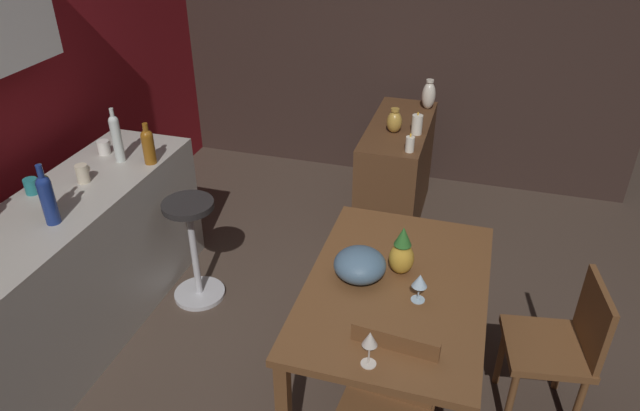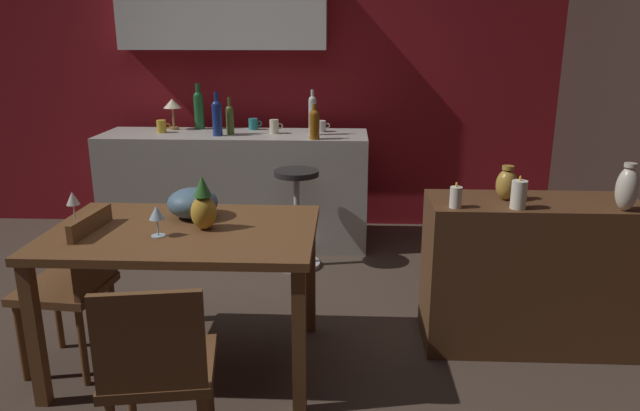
% 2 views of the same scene
% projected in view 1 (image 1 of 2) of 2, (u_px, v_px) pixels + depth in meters
% --- Properties ---
extents(ground_plane, '(9.00, 9.00, 0.00)m').
position_uv_depth(ground_plane, '(330.00, 367.00, 3.34)').
color(ground_plane, '#47382D').
extents(wall_side_right, '(0.10, 4.40, 2.60)m').
position_uv_depth(wall_side_right, '(379.00, 29.00, 4.84)').
color(wall_side_right, '#33231E').
rests_on(wall_side_right, ground_plane).
extents(dining_table, '(1.29, 0.87, 0.74)m').
position_uv_depth(dining_table, '(395.00, 298.00, 2.86)').
color(dining_table, brown).
rests_on(dining_table, ground_plane).
extents(kitchen_counter, '(2.10, 0.60, 0.90)m').
position_uv_depth(kitchen_counter, '(68.00, 276.00, 3.34)').
color(kitchen_counter, '#B2ADA3').
rests_on(kitchen_counter, ground_plane).
extents(sideboard_cabinet, '(1.10, 0.44, 0.82)m').
position_uv_depth(sideboard_cabinet, '(396.00, 173.00, 4.52)').
color(sideboard_cabinet, '#56351E').
rests_on(sideboard_cabinet, ground_plane).
extents(chair_by_doorway, '(0.46, 0.46, 0.83)m').
position_uv_depth(chair_by_doorway, '(560.00, 344.00, 2.85)').
color(chair_by_doorway, brown).
rests_on(chair_by_doorway, ground_plane).
extents(bar_stool, '(0.34, 0.34, 0.73)m').
position_uv_depth(bar_stool, '(194.00, 248.00, 3.69)').
color(bar_stool, '#262323').
rests_on(bar_stool, ground_plane).
extents(wine_glass_left, '(0.07, 0.07, 0.17)m').
position_uv_depth(wine_glass_left, '(370.00, 340.00, 2.30)').
color(wine_glass_left, silver).
rests_on(wine_glass_left, dining_table).
extents(wine_glass_right, '(0.07, 0.07, 0.15)m').
position_uv_depth(wine_glass_right, '(420.00, 282.00, 2.66)').
color(wine_glass_right, silver).
rests_on(wine_glass_right, dining_table).
extents(pineapple_centerpiece, '(0.13, 0.13, 0.27)m').
position_uv_depth(pineapple_centerpiece, '(402.00, 253.00, 2.84)').
color(pineapple_centerpiece, gold).
rests_on(pineapple_centerpiece, dining_table).
extents(fruit_bowl, '(0.26, 0.26, 0.15)m').
position_uv_depth(fruit_bowl, '(360.00, 265.00, 2.82)').
color(fruit_bowl, slate).
rests_on(fruit_bowl, dining_table).
extents(wine_bottle_clear, '(0.06, 0.06, 0.35)m').
position_uv_depth(wine_bottle_clear, '(116.00, 137.00, 3.53)').
color(wine_bottle_clear, silver).
rests_on(wine_bottle_clear, kitchen_counter).
extents(wine_bottle_amber, '(0.08, 0.08, 0.26)m').
position_uv_depth(wine_bottle_amber, '(148.00, 145.00, 3.53)').
color(wine_bottle_amber, '#8C5114').
rests_on(wine_bottle_amber, kitchen_counter).
extents(wine_bottle_olive, '(0.06, 0.06, 0.29)m').
position_uv_depth(wine_bottle_olive, '(47.00, 192.00, 3.02)').
color(wine_bottle_olive, '#475623').
rests_on(wine_bottle_olive, kitchen_counter).
extents(wine_bottle_cobalt, '(0.07, 0.07, 0.33)m').
position_uv_depth(wine_bottle_cobalt, '(47.00, 197.00, 2.92)').
color(wine_bottle_cobalt, navy).
rests_on(wine_bottle_cobalt, kitchen_counter).
extents(cup_white, '(0.11, 0.08, 0.09)m').
position_uv_depth(cup_white, '(104.00, 147.00, 3.68)').
color(cup_white, white).
rests_on(cup_white, kitchen_counter).
extents(cup_teal, '(0.11, 0.08, 0.09)m').
position_uv_depth(cup_teal, '(32.00, 186.00, 3.24)').
color(cup_teal, teal).
rests_on(cup_teal, kitchen_counter).
extents(cup_cream, '(0.11, 0.07, 0.11)m').
position_uv_depth(cup_cream, '(83.00, 173.00, 3.35)').
color(cup_cream, beige).
rests_on(cup_cream, kitchen_counter).
extents(pillar_candle_tall, '(0.06, 0.06, 0.13)m').
position_uv_depth(pillar_candle_tall, '(410.00, 144.00, 3.89)').
color(pillar_candle_tall, white).
rests_on(pillar_candle_tall, sideboard_cabinet).
extents(pillar_candle_short, '(0.08, 0.08, 0.17)m').
position_uv_depth(pillar_candle_short, '(417.00, 125.00, 4.13)').
color(pillar_candle_short, white).
rests_on(pillar_candle_short, sideboard_cabinet).
extents(vase_brass, '(0.11, 0.11, 0.18)m').
position_uv_depth(vase_brass, '(394.00, 121.00, 4.15)').
color(vase_brass, '#B78C38').
rests_on(vase_brass, sideboard_cabinet).
extents(vase_ceramic_ivory, '(0.11, 0.11, 0.24)m').
position_uv_depth(vase_ceramic_ivory, '(429.00, 95.00, 4.53)').
color(vase_ceramic_ivory, beige).
rests_on(vase_ceramic_ivory, sideboard_cabinet).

